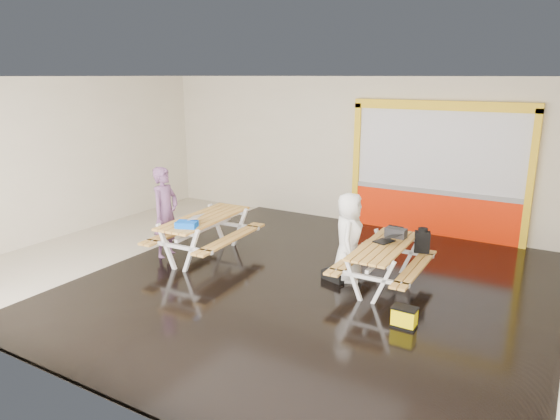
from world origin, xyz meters
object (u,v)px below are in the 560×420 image
Objects in this scene: person_right at (349,237)px; picnic_table_right at (384,255)px; laptop_right at (387,240)px; toolbox at (396,233)px; blue_pouch at (187,224)px; fluke_bag at (404,317)px; person_left at (166,213)px; laptop_left at (191,221)px; dark_case at (336,275)px; picnic_table_left at (205,227)px; backpack at (422,240)px.

picnic_table_right is at bearing -103.72° from person_right.
picnic_table_right is 4.20× the size of laptop_right.
blue_pouch is at bearing -154.46° from toolbox.
picnic_table_right is 1.53m from fluke_bag.
person_left reaches higher than person_right.
laptop_left reaches higher than laptop_right.
blue_pouch is 0.85× the size of dark_case.
picnic_table_left is 6.06× the size of toolbox.
laptop_right is (4.21, 0.84, -0.07)m from person_left.
toolbox is (0.03, 0.49, 0.27)m from picnic_table_right.
laptop_left is 2.85m from dark_case.
laptop_left is 3.72m from toolbox.
dark_case is (-0.78, -0.28, -0.70)m from laptop_right.
person_right is at bearing 21.59° from blue_pouch.
picnic_table_right is 5.31× the size of blue_pouch.
laptop_right is 1.72m from fluke_bag.
fluke_bag is at bearing -35.42° from dark_case.
blue_pouch reaches higher than laptop_right.
toolbox is 2.02m from fluke_bag.
picnic_table_right is 0.88m from backpack.
laptop_left is 0.99× the size of laptop_right.
fluke_bag is (0.78, -1.39, -0.64)m from laptop_right.
blue_pouch reaches higher than picnic_table_right.
picnic_table_left is at bearing -72.96° from person_left.
backpack is 2.11m from fluke_bag.
picnic_table_left is at bearing -174.70° from dark_case.
person_left is 0.98m from blue_pouch.
picnic_table_left is at bearing 79.48° from person_right.
person_right reaches higher than blue_pouch.
picnic_table_left is 2.77m from dark_case.
blue_pouch is 2.82m from dark_case.
laptop_right is 1.08× the size of dark_case.
person_left is 4.92× the size of blue_pouch.
laptop_left reaches higher than dark_case.
person_right reaches higher than toolbox.
person_right is 0.85m from toolbox.
picnic_table_right is 1.26× the size of person_right.
dark_case is at bearing -169.46° from picnic_table_right.
backpack is (4.65, 1.46, -0.19)m from person_left.
backpack is 1.01× the size of dark_case.
person_left is at bearing 155.30° from blue_pouch.
picnic_table_left is 4.09m from backpack.
blue_pouch is at bearing 177.95° from fluke_bag.
laptop_right is at bearing 19.88° from dark_case.
picnic_table_left reaches higher than picnic_table_right.
picnic_table_left is 5.12× the size of backpack.
laptop_left reaches higher than toolbox.
dark_case is (2.63, 0.74, -0.79)m from laptop_left.
fluke_bag is at bearing -80.34° from backpack.
dark_case is at bearing 104.68° from person_right.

